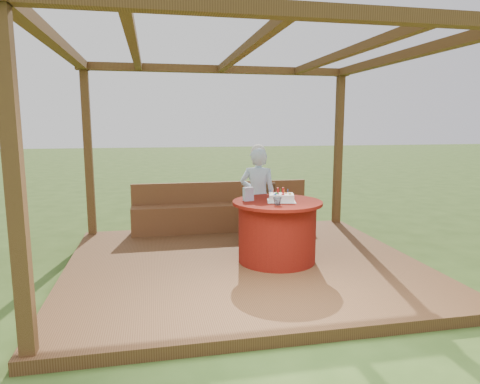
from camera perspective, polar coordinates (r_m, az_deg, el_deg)
name	(u,v)px	position (r m, az deg, el deg)	size (l,w,h in m)	color
ground	(244,270)	(5.71, 0.51, -10.35)	(60.00, 60.00, 0.00)	#2F4B19
deck	(244,266)	(5.69, 0.51, -9.78)	(4.50, 4.00, 0.12)	brown
pergola	(244,82)	(5.41, 0.55, 14.46)	(4.50, 4.00, 2.72)	brown
bench	(223,214)	(7.24, -2.34, -3.01)	(3.00, 0.42, 0.80)	brown
table	(277,231)	(5.61, 4.95, -5.16)	(1.16, 1.16, 0.80)	maroon
chair	(263,209)	(6.67, 3.07, -2.24)	(0.47, 0.47, 0.86)	#3E2613
elderly_woman	(258,196)	(6.24, 2.40, -0.48)	(0.62, 0.51, 1.49)	#9DC8E9
birthday_cake	(281,197)	(5.52, 5.53, -0.71)	(0.43, 0.43, 0.17)	white
gift_bag	(248,194)	(5.52, 1.11, -0.26)	(0.12, 0.08, 0.18)	#D68AC3
drinking_glass	(277,201)	(5.25, 5.01, -1.23)	(0.10, 0.10, 0.10)	white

